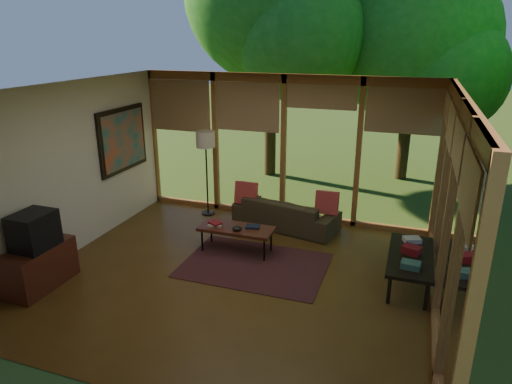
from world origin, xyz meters
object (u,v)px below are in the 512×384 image
at_px(media_cabinet, 39,267).
at_px(coffee_table, 236,229).
at_px(television, 34,231).
at_px(sofa, 286,213).
at_px(floor_lamp, 206,144).
at_px(side_console, 411,258).

relative_size(media_cabinet, coffee_table, 0.83).
bearing_deg(television, media_cabinet, 180.00).
bearing_deg(media_cabinet, coffee_table, 40.97).
distance_m(sofa, floor_lamp, 1.98).
bearing_deg(media_cabinet, side_console, 19.80).
bearing_deg(television, side_console, 19.87).
xyz_separation_m(media_cabinet, floor_lamp, (1.06, 3.26, 1.11)).
relative_size(floor_lamp, coffee_table, 1.38).
height_order(sofa, floor_lamp, floor_lamp).
distance_m(sofa, coffee_table, 1.32).
relative_size(coffee_table, side_console, 0.86).
height_order(sofa, coffee_table, sofa).
bearing_deg(floor_lamp, coffee_table, -49.90).
height_order(media_cabinet, floor_lamp, floor_lamp).
xyz_separation_m(television, floor_lamp, (1.04, 3.26, 0.56)).
relative_size(media_cabinet, floor_lamp, 0.61).
height_order(television, floor_lamp, floor_lamp).
distance_m(media_cabinet, floor_lamp, 3.61).
relative_size(media_cabinet, television, 1.82).
relative_size(sofa, floor_lamp, 1.15).
xyz_separation_m(television, coffee_table, (2.18, 1.91, -0.46)).
bearing_deg(side_console, coffee_table, 176.63).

